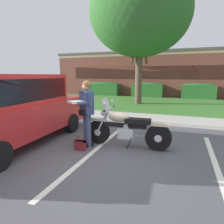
{
  "coord_description": "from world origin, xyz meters",
  "views": [
    {
      "loc": [
        1.95,
        -4.05,
        1.84
      ],
      "look_at": [
        0.02,
        1.02,
        0.85
      ],
      "focal_mm": 32.57,
      "sensor_mm": 36.0,
      "label": 1
    }
  ],
  "objects_px": {
    "handbag": "(80,144)",
    "brick_building": "(188,74)",
    "parked_suv_adjacent": "(13,109)",
    "shade_tree": "(140,13)",
    "hedge_center_left": "(147,90)",
    "hedge_center_right": "(199,91)",
    "hedge_left": "(104,88)",
    "motorcycle": "(130,128)",
    "rider_person": "(86,108)"
  },
  "relations": [
    {
      "from": "motorcycle",
      "to": "rider_person",
      "type": "distance_m",
      "value": 1.24
    },
    {
      "from": "rider_person",
      "to": "hedge_center_right",
      "type": "distance_m",
      "value": 12.86
    },
    {
      "from": "rider_person",
      "to": "motorcycle",
      "type": "bearing_deg",
      "value": 18.33
    },
    {
      "from": "handbag",
      "to": "motorcycle",
      "type": "bearing_deg",
      "value": 31.49
    },
    {
      "from": "shade_tree",
      "to": "brick_building",
      "type": "bearing_deg",
      "value": 74.8
    },
    {
      "from": "handbag",
      "to": "hedge_center_left",
      "type": "xyz_separation_m",
      "value": [
        -0.83,
        12.79,
        0.51
      ]
    },
    {
      "from": "motorcycle",
      "to": "brick_building",
      "type": "distance_m",
      "value": 18.02
    },
    {
      "from": "shade_tree",
      "to": "hedge_center_left",
      "type": "bearing_deg",
      "value": 93.59
    },
    {
      "from": "brick_building",
      "to": "parked_suv_adjacent",
      "type": "bearing_deg",
      "value": -102.38
    },
    {
      "from": "motorcycle",
      "to": "hedge_center_left",
      "type": "xyz_separation_m",
      "value": [
        -1.92,
        12.13,
        0.16
      ]
    },
    {
      "from": "hedge_center_left",
      "to": "hedge_center_right",
      "type": "bearing_deg",
      "value": -0.0
    },
    {
      "from": "handbag",
      "to": "parked_suv_adjacent",
      "type": "bearing_deg",
      "value": -174.39
    },
    {
      "from": "hedge_center_right",
      "to": "handbag",
      "type": "bearing_deg",
      "value": -103.73
    },
    {
      "from": "hedge_left",
      "to": "hedge_center_left",
      "type": "bearing_deg",
      "value": -0.0
    },
    {
      "from": "hedge_center_left",
      "to": "hedge_center_right",
      "type": "distance_m",
      "value": 3.96
    },
    {
      "from": "shade_tree",
      "to": "brick_building",
      "type": "distance_m",
      "value": 11.15
    },
    {
      "from": "shade_tree",
      "to": "hedge_center_right",
      "type": "bearing_deg",
      "value": 50.22
    },
    {
      "from": "parked_suv_adjacent",
      "to": "brick_building",
      "type": "xyz_separation_m",
      "value": [
        4.12,
        18.78,
        1.0
      ]
    },
    {
      "from": "parked_suv_adjacent",
      "to": "hedge_left",
      "type": "relative_size",
      "value": 1.78
    },
    {
      "from": "parked_suv_adjacent",
      "to": "shade_tree",
      "type": "distance_m",
      "value": 9.76
    },
    {
      "from": "shade_tree",
      "to": "hedge_center_left",
      "type": "relative_size",
      "value": 3.14
    },
    {
      "from": "shade_tree",
      "to": "hedge_center_right",
      "type": "xyz_separation_m",
      "value": [
        3.68,
        4.42,
        -4.8
      ]
    },
    {
      "from": "rider_person",
      "to": "brick_building",
      "type": "xyz_separation_m",
      "value": [
        2.2,
        18.27,
        0.95
      ]
    },
    {
      "from": "parked_suv_adjacent",
      "to": "hedge_left",
      "type": "height_order",
      "value": "parked_suv_adjacent"
    },
    {
      "from": "handbag",
      "to": "brick_building",
      "type": "relative_size",
      "value": 0.01
    },
    {
      "from": "shade_tree",
      "to": "hedge_center_left",
      "type": "height_order",
      "value": "shade_tree"
    },
    {
      "from": "handbag",
      "to": "shade_tree",
      "type": "relative_size",
      "value": 0.04
    },
    {
      "from": "parked_suv_adjacent",
      "to": "shade_tree",
      "type": "bearing_deg",
      "value": 81.06
    },
    {
      "from": "handbag",
      "to": "brick_building",
      "type": "xyz_separation_m",
      "value": [
        2.22,
        18.59,
        1.81
      ]
    },
    {
      "from": "hedge_left",
      "to": "hedge_center_right",
      "type": "xyz_separation_m",
      "value": [
        7.92,
        -0.0,
        0.0
      ]
    },
    {
      "from": "hedge_left",
      "to": "hedge_center_right",
      "type": "height_order",
      "value": "same"
    },
    {
      "from": "hedge_center_right",
      "to": "motorcycle",
      "type": "bearing_deg",
      "value": -99.52
    },
    {
      "from": "hedge_left",
      "to": "brick_building",
      "type": "height_order",
      "value": "brick_building"
    },
    {
      "from": "motorcycle",
      "to": "handbag",
      "type": "bearing_deg",
      "value": -148.51
    },
    {
      "from": "parked_suv_adjacent",
      "to": "motorcycle",
      "type": "bearing_deg",
      "value": 15.96
    },
    {
      "from": "parked_suv_adjacent",
      "to": "rider_person",
      "type": "bearing_deg",
      "value": 14.62
    },
    {
      "from": "rider_person",
      "to": "hedge_left",
      "type": "bearing_deg",
      "value": 111.09
    },
    {
      "from": "parked_suv_adjacent",
      "to": "brick_building",
      "type": "bearing_deg",
      "value": 77.62
    },
    {
      "from": "rider_person",
      "to": "brick_building",
      "type": "relative_size",
      "value": 0.07
    },
    {
      "from": "motorcycle",
      "to": "brick_building",
      "type": "relative_size",
      "value": 0.09
    },
    {
      "from": "brick_building",
      "to": "shade_tree",
      "type": "bearing_deg",
      "value": -105.2
    },
    {
      "from": "parked_suv_adjacent",
      "to": "hedge_center_left",
      "type": "height_order",
      "value": "parked_suv_adjacent"
    },
    {
      "from": "hedge_left",
      "to": "brick_building",
      "type": "bearing_deg",
      "value": 39.58
    },
    {
      "from": "motorcycle",
      "to": "parked_suv_adjacent",
      "type": "height_order",
      "value": "parked_suv_adjacent"
    },
    {
      "from": "handbag",
      "to": "shade_tree",
      "type": "height_order",
      "value": "shade_tree"
    },
    {
      "from": "handbag",
      "to": "parked_suv_adjacent",
      "type": "relative_size",
      "value": 0.07
    },
    {
      "from": "hedge_center_left",
      "to": "shade_tree",
      "type": "bearing_deg",
      "value": -86.41
    },
    {
      "from": "handbag",
      "to": "hedge_left",
      "type": "bearing_deg",
      "value": 110.52
    },
    {
      "from": "motorcycle",
      "to": "hedge_center_right",
      "type": "bearing_deg",
      "value": 80.48
    },
    {
      "from": "hedge_left",
      "to": "hedge_center_right",
      "type": "bearing_deg",
      "value": -0.0
    }
  ]
}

